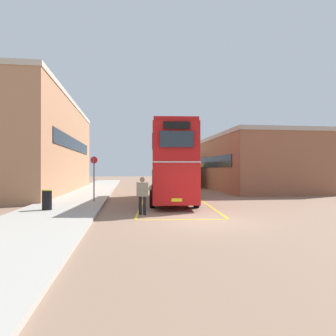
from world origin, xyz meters
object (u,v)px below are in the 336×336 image
Objects in this scene: double_decker_bus at (171,163)px; single_deck_bus at (180,173)px; bus_stop_sign at (94,174)px; pedestrian_boarding at (142,193)px; litter_bin at (47,200)px.

double_decker_bus is 17.41m from single_deck_bus.
single_deck_bus reaches higher than bus_stop_sign.
bus_stop_sign is at bearing 118.82° from pedestrian_boarding.
single_deck_bus is 3.54× the size of bus_stop_sign.
bus_stop_sign is at bearing -115.75° from single_deck_bus.
double_decker_bus reaches higher than bus_stop_sign.
pedestrian_boarding is 5.75m from bus_stop_sign.
single_deck_bus is 5.58× the size of pedestrian_boarding.
litter_bin is (-6.78, -4.30, -1.88)m from double_decker_bus.
litter_bin is (-10.34, -21.32, -1.01)m from single_deck_bus.
single_deck_bus reaches higher than litter_bin.
bus_stop_sign is (-2.74, 4.99, 0.78)m from pedestrian_boarding.
pedestrian_boarding is at bearing -61.18° from bus_stop_sign.
double_decker_bus is 5.01m from bus_stop_sign.
double_decker_bus is at bearing 32.40° from litter_bin.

